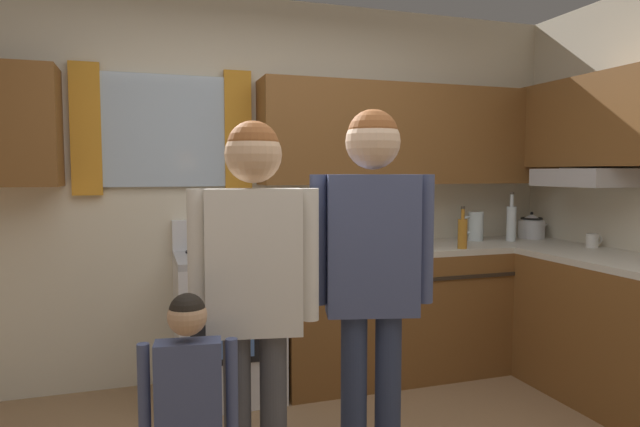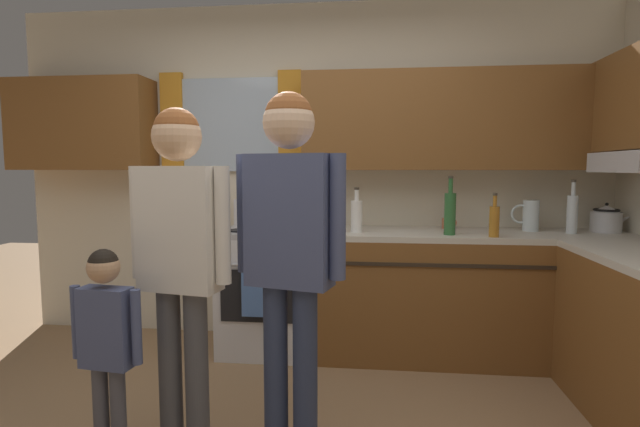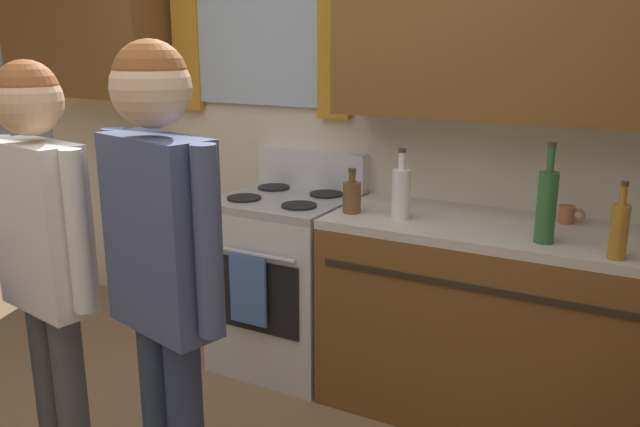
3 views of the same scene
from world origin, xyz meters
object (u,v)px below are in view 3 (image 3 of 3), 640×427
object	(u,v)px
bottle_squat_brown	(352,196)
bottle_wine_green	(547,205)
adult_holding_child	(44,244)
stove_oven	(287,278)
bottle_oil_amber	(619,230)
adult_in_plaid	(162,255)
bottle_milk_white	(401,192)
cup_terracotta	(568,214)

from	to	relation	value
bottle_squat_brown	bottle_wine_green	size ratio (longest dim) A/B	0.52
adult_holding_child	stove_oven	bearing A→B (deg)	86.04
bottle_oil_amber	bottle_squat_brown	bearing A→B (deg)	173.64
adult_in_plaid	bottle_wine_green	bearing A→B (deg)	53.40
stove_oven	bottle_squat_brown	bearing A→B (deg)	-15.51
bottle_oil_amber	bottle_milk_white	size ratio (longest dim) A/B	0.91
stove_oven	bottle_oil_amber	xyz separation A→B (m)	(1.55, -0.24, 0.54)
bottle_oil_amber	bottle_squat_brown	xyz separation A→B (m)	(-1.13, 0.13, -0.03)
stove_oven	adult_in_plaid	bearing A→B (deg)	-73.34
bottle_milk_white	adult_holding_child	world-z (taller)	adult_holding_child
cup_terracotta	adult_holding_child	world-z (taller)	adult_holding_child
cup_terracotta	stove_oven	bearing A→B (deg)	-172.69
bottle_milk_white	adult_in_plaid	world-z (taller)	adult_in_plaid
cup_terracotta	bottle_wine_green	bearing A→B (deg)	-96.14
bottle_wine_green	adult_in_plaid	size ratio (longest dim) A/B	0.24
adult_in_plaid	stove_oven	bearing A→B (deg)	106.66
stove_oven	bottle_milk_white	distance (m)	0.87
stove_oven	adult_in_plaid	distance (m)	1.53
bottle_oil_amber	cup_terracotta	distance (m)	0.48
bottle_wine_green	adult_holding_child	distance (m)	1.83
bottle_oil_amber	bottle_squat_brown	world-z (taller)	bottle_oil_amber
bottle_wine_green	cup_terracotta	size ratio (longest dim) A/B	3.62
bottle_squat_brown	adult_in_plaid	size ratio (longest dim) A/B	0.12
adult_holding_child	bottle_oil_amber	bearing A→B (deg)	34.27
bottle_wine_green	adult_holding_child	xyz separation A→B (m)	(-1.38, -1.20, -0.04)
bottle_oil_amber	adult_in_plaid	size ratio (longest dim) A/B	0.17
stove_oven	adult_holding_child	xyz separation A→B (m)	(-0.09, -1.37, 0.55)
cup_terracotta	bottle_oil_amber	bearing A→B (deg)	-60.58
bottle_milk_white	bottle_oil_amber	bearing A→B (deg)	-8.67
cup_terracotta	adult_holding_child	distance (m)	2.09
bottle_wine_green	adult_in_plaid	distance (m)	1.48
bottle_milk_white	bottle_wine_green	world-z (taller)	bottle_wine_green
cup_terracotta	adult_holding_child	xyz separation A→B (m)	(-1.42, -1.54, 0.07)
bottle_squat_brown	stove_oven	bearing A→B (deg)	164.49
stove_oven	bottle_squat_brown	world-z (taller)	bottle_squat_brown
bottle_wine_green	cup_terracotta	xyz separation A→B (m)	(0.04, 0.34, -0.11)
bottle_wine_green	adult_holding_child	size ratio (longest dim) A/B	0.24
bottle_wine_green	cup_terracotta	bearing A→B (deg)	83.86
stove_oven	adult_holding_child	bearing A→B (deg)	-93.96
bottle_milk_white	adult_holding_child	bearing A→B (deg)	-120.91
stove_oven	adult_in_plaid	xyz separation A→B (m)	(0.40, -1.35, 0.59)
bottle_milk_white	adult_in_plaid	xyz separation A→B (m)	(-0.26, -1.24, 0.03)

